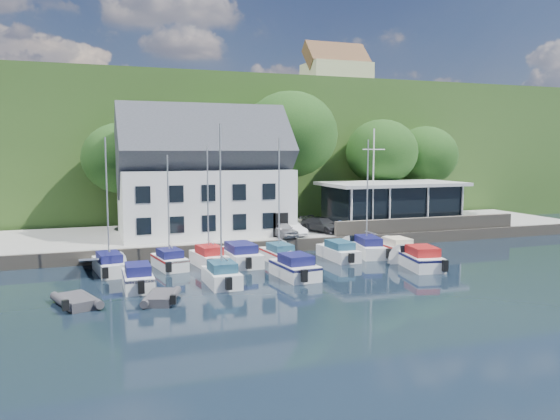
% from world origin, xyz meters
% --- Properties ---
extents(ground, '(180.00, 180.00, 0.00)m').
position_xyz_m(ground, '(0.00, 0.00, 0.00)').
color(ground, black).
rests_on(ground, ground).
extents(quay, '(60.00, 13.00, 1.00)m').
position_xyz_m(quay, '(0.00, 17.50, 0.50)').
color(quay, gray).
rests_on(quay, ground).
extents(quay_face, '(60.00, 0.30, 1.00)m').
position_xyz_m(quay_face, '(0.00, 11.00, 0.50)').
color(quay_face, '#6A6154').
rests_on(quay_face, ground).
extents(hillside, '(160.00, 75.00, 16.00)m').
position_xyz_m(hillside, '(0.00, 62.00, 8.00)').
color(hillside, '#304E1D').
rests_on(hillside, ground).
extents(field_patch, '(50.00, 30.00, 0.30)m').
position_xyz_m(field_patch, '(8.00, 70.00, 16.15)').
color(field_patch, '#5B6B35').
rests_on(field_patch, hillside).
extents(farmhouse, '(10.40, 7.00, 8.20)m').
position_xyz_m(farmhouse, '(22.00, 52.00, 20.10)').
color(farmhouse, beige).
rests_on(farmhouse, hillside).
extents(harbor_building, '(14.40, 8.20, 8.70)m').
position_xyz_m(harbor_building, '(-7.00, 16.50, 5.35)').
color(harbor_building, white).
rests_on(harbor_building, quay).
extents(club_pavilion, '(13.20, 7.20, 4.10)m').
position_xyz_m(club_pavilion, '(11.00, 16.00, 3.05)').
color(club_pavilion, black).
rests_on(club_pavilion, quay).
extents(seawall, '(18.00, 0.50, 1.20)m').
position_xyz_m(seawall, '(12.00, 11.40, 1.60)').
color(seawall, '#6A6154').
rests_on(seawall, quay).
extents(gangway, '(1.20, 6.00, 1.40)m').
position_xyz_m(gangway, '(-16.50, 9.00, 0.00)').
color(gangway, '#B7B8BC').
rests_on(gangway, ground).
extents(car_silver, '(1.97, 3.84, 1.25)m').
position_xyz_m(car_silver, '(-1.36, 12.45, 1.62)').
color(car_silver, '#9F9FA4').
rests_on(car_silver, quay).
extents(car_white, '(1.76, 3.48, 1.10)m').
position_xyz_m(car_white, '(-0.30, 12.91, 1.55)').
color(car_white, silver).
rests_on(car_white, quay).
extents(car_dgrey, '(3.18, 4.77, 1.28)m').
position_xyz_m(car_dgrey, '(2.90, 13.95, 1.64)').
color(car_dgrey, '#2A2B2F').
rests_on(car_dgrey, quay).
extents(car_blue, '(1.65, 3.58, 1.19)m').
position_xyz_m(car_blue, '(5.61, 13.24, 1.60)').
color(car_blue, '#334F9C').
rests_on(car_blue, quay).
extents(flagpole, '(2.16, 0.20, 9.01)m').
position_xyz_m(flagpole, '(7.30, 12.92, 5.51)').
color(flagpole, white).
rests_on(flagpole, quay).
extents(tree_1, '(7.01, 7.01, 9.58)m').
position_xyz_m(tree_1, '(-13.46, 21.28, 5.79)').
color(tree_1, '#123710').
rests_on(tree_1, quay).
extents(tree_2, '(8.50, 8.50, 11.61)m').
position_xyz_m(tree_2, '(-4.17, 22.32, 6.81)').
color(tree_2, '#123710').
rests_on(tree_2, quay).
extents(tree_3, '(9.51, 9.51, 12.99)m').
position_xyz_m(tree_3, '(2.79, 21.75, 7.50)').
color(tree_3, '#123710').
rests_on(tree_3, quay).
extents(tree_4, '(7.60, 7.60, 10.38)m').
position_xyz_m(tree_4, '(12.92, 21.34, 6.19)').
color(tree_4, '#123710').
rests_on(tree_4, quay).
extents(tree_5, '(7.16, 7.16, 9.78)m').
position_xyz_m(tree_5, '(18.96, 22.34, 5.89)').
color(tree_5, '#123710').
rests_on(tree_5, quay).
extents(boat_r1_0, '(2.61, 6.35, 8.62)m').
position_xyz_m(boat_r1_0, '(-15.24, 7.81, 4.31)').
color(boat_r1_0, white).
rests_on(boat_r1_0, ground).
extents(boat_r1_1, '(2.65, 5.40, 8.43)m').
position_xyz_m(boat_r1_1, '(-11.26, 7.91, 4.22)').
color(boat_r1_1, white).
rests_on(boat_r1_1, ground).
extents(boat_r1_2, '(2.61, 5.68, 9.10)m').
position_xyz_m(boat_r1_2, '(-8.54, 7.77, 4.55)').
color(boat_r1_2, white).
rests_on(boat_r1_2, ground).
extents(boat_r1_3, '(2.53, 7.03, 1.57)m').
position_xyz_m(boat_r1_3, '(-6.28, 7.75, 0.78)').
color(boat_r1_3, white).
rests_on(boat_r1_3, ground).
extents(boat_r1_4, '(2.21, 5.67, 8.51)m').
position_xyz_m(boat_r1_4, '(-3.40, 7.46, 4.25)').
color(boat_r1_4, white).
rests_on(boat_r1_4, ground).
extents(boat_r1_5, '(2.06, 6.26, 1.41)m').
position_xyz_m(boat_r1_5, '(1.15, 7.02, 0.70)').
color(boat_r1_5, white).
rests_on(boat_r1_5, ground).
extents(boat_r1_6, '(2.99, 7.15, 9.21)m').
position_xyz_m(boat_r1_6, '(3.90, 7.69, 4.60)').
color(boat_r1_6, white).
rests_on(boat_r1_6, ground).
extents(boat_r1_7, '(2.01, 5.44, 1.38)m').
position_xyz_m(boat_r1_7, '(6.12, 7.04, 0.69)').
color(boat_r1_7, white).
rests_on(boat_r1_7, ground).
extents(boat_r2_0, '(1.82, 5.30, 1.51)m').
position_xyz_m(boat_r2_0, '(-13.80, 2.99, 0.75)').
color(boat_r2_0, white).
rests_on(boat_r2_0, ground).
extents(boat_r2_1, '(2.00, 5.12, 9.02)m').
position_xyz_m(boat_r2_1, '(-8.96, 2.11, 4.51)').
color(boat_r2_1, white).
rests_on(boat_r2_1, ground).
extents(boat_r2_2, '(2.65, 5.76, 1.55)m').
position_xyz_m(boat_r2_2, '(-4.07, 2.51, 0.78)').
color(boat_r2_2, white).
rests_on(boat_r2_2, ground).
extents(boat_r2_4, '(3.16, 6.28, 1.56)m').
position_xyz_m(boat_r2_4, '(5.15, 2.26, 0.78)').
color(boat_r2_4, white).
rests_on(boat_r2_4, ground).
extents(dinghy_0, '(2.80, 3.55, 0.72)m').
position_xyz_m(dinghy_0, '(-17.17, 0.24, 0.36)').
color(dinghy_0, '#353439').
rests_on(dinghy_0, ground).
extents(dinghy_1, '(2.57, 3.29, 0.67)m').
position_xyz_m(dinghy_1, '(-12.87, -0.44, 0.34)').
color(dinghy_1, '#353439').
rests_on(dinghy_1, ground).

